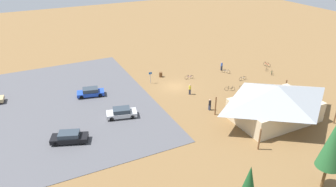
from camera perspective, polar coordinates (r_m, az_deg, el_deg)
ground at (r=54.07m, az=1.28°, el=1.30°), size 160.00×160.00×0.00m
parking_lot_asphalt at (r=50.66m, az=-27.20°, el=-3.69°), size 41.91×35.01×0.05m
bike_pavilion at (r=45.59m, az=19.14°, el=-1.31°), size 13.83×9.65×5.13m
trash_bin at (r=57.73m, az=-1.35°, el=3.48°), size 0.60×0.60×0.90m
lot_sign at (r=54.83m, az=-3.24°, el=3.25°), size 0.56×0.08×2.20m
pine_mideast at (r=34.04m, az=28.10°, el=-7.87°), size 2.41×2.41×8.49m
bicycle_silver_edge_south at (r=60.43m, az=10.53°, el=4.03°), size 1.00×1.52×0.85m
bicycle_black_lone_west at (r=53.41m, az=11.22°, el=0.87°), size 1.57×0.88×0.81m
bicycle_red_back_row at (r=65.74m, az=17.65°, el=5.08°), size 0.49×1.74×0.88m
bicycle_purple_edge_north at (r=56.99m, az=3.89°, el=3.01°), size 1.70×0.48×0.77m
bicycle_white_by_bin at (r=57.95m, az=13.50°, el=2.70°), size 1.68×0.48×0.77m
bicycle_orange_near_porch at (r=63.74m, az=17.53°, el=4.41°), size 1.26×1.25×0.86m
bicycle_green_lone_east at (r=62.08m, az=18.45°, el=3.66°), size 1.13×1.24×0.75m
bicycle_blue_mid_cluster at (r=54.11m, az=13.83°, el=0.96°), size 1.12×1.48×0.86m
car_black_end_stall at (r=41.21m, az=-17.61°, el=-7.62°), size 4.86×3.29×1.39m
car_blue_inner_stall at (r=51.95m, az=-13.98°, el=0.25°), size 4.59×2.73×1.36m
car_silver_far_end at (r=44.99m, az=-8.49°, el=-3.48°), size 4.60×2.90×1.39m
visitor_crossing_yard at (r=46.66m, az=7.65°, el=-1.97°), size 0.36×0.36×1.80m
visitor_by_pavilion at (r=61.42m, az=9.79°, el=5.01°), size 0.37×0.36×1.75m
visitor_at_bikes at (r=51.02m, az=4.03°, el=0.80°), size 0.40×0.38×1.80m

